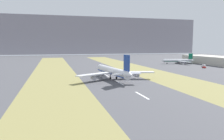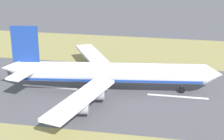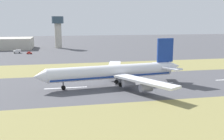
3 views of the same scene
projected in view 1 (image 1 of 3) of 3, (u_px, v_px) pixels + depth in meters
ground_plane at (113, 79)px, 172.93m from camera, size 800.00×800.00×0.00m
grass_median_west at (54, 82)px, 161.09m from camera, size 40.00×600.00×0.01m
grass_median_east at (164, 77)px, 184.77m from camera, size 40.00×600.00×0.01m
centreline_dash_near at (142, 95)px, 117.32m from camera, size 1.20×18.00×0.01m
centreline_dash_mid at (120, 83)px, 155.63m from camera, size 1.20×18.00×0.01m
centreline_dash_far at (106, 75)px, 193.94m from camera, size 1.20×18.00×0.01m
airplane_main_jet at (113, 71)px, 172.28m from camera, size 63.61×67.15×20.20m
terminal_building at (211, 60)px, 308.39m from camera, size 36.00×90.58×11.07m
airplane_parked_apron at (179, 61)px, 310.49m from camera, size 48.17×45.36×14.58m
service_truck at (204, 66)px, 264.21m from camera, size 3.26×6.25×3.10m
apron_car at (204, 67)px, 251.91m from camera, size 2.42×4.57×2.03m
mountain_ridge at (67, 36)px, 664.76m from camera, size 800.00×120.00×106.69m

